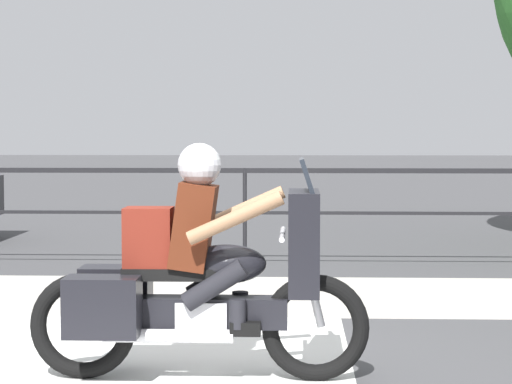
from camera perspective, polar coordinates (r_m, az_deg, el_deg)
name	(u,v)px	position (r m, az deg, el deg)	size (l,w,h in m)	color
ground_plane	(203,379)	(6.81, -3.04, -10.62)	(120.00, 120.00, 0.00)	#424244
sidewalk_band	(234,295)	(10.13, -1.25, -5.89)	(44.00, 2.40, 0.01)	#B7B2A8
fence_railing	(245,189)	(12.10, -0.64, 0.16)	(36.00, 0.05, 1.21)	black
motorcycle	(199,276)	(6.65, -3.29, -4.79)	(2.27, 0.76, 1.58)	black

